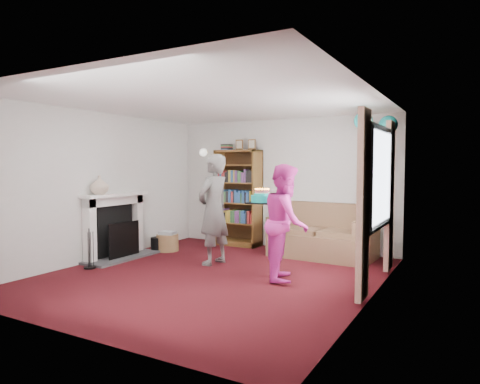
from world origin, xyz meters
The scene contains 16 objects.
ground centered at (0.00, 0.00, 0.00)m, with size 5.00×5.00×0.00m, color black.
wall_back centered at (0.00, 2.51, 1.25)m, with size 4.50×0.02×2.50m, color silver.
wall_left centered at (-2.26, 0.00, 1.25)m, with size 0.02×5.00×2.50m, color silver.
wall_right centered at (2.26, 0.00, 1.25)m, with size 0.02×5.00×2.50m, color silver.
ceiling centered at (0.00, 0.00, 2.50)m, with size 4.50×5.00×0.01m, color white.
fireplace centered at (-2.09, 0.19, 0.51)m, with size 0.55×1.80×1.12m.
window_bay centered at (2.21, 0.60, 1.20)m, with size 0.14×2.02×2.20m.
wall_sconce centered at (-1.75, 2.36, 1.88)m, with size 0.16×0.23×0.16m.
bookcase centered at (-0.85, 2.30, 0.94)m, with size 0.91×0.42×2.12m.
sofa centered at (0.99, 2.07, 0.35)m, with size 1.75×0.93×0.93m.
wicker_basket centered at (-1.73, 1.11, 0.17)m, with size 0.41×0.41×0.37m.
person_striped centered at (-0.38, 0.63, 0.89)m, with size 0.65×0.43×1.78m, color black.
person_magenta centered at (1.01, 0.34, 0.81)m, with size 0.79×0.61×1.62m, color #D52A99.
birthday_cake centered at (0.54, 0.52, 1.11)m, with size 0.40×0.40×0.22m.
balloons centered at (1.90, 1.65, 2.22)m, with size 0.61×0.66×1.75m.
mantel_vase centered at (-2.12, -0.15, 1.28)m, with size 0.30×0.30×0.31m, color beige.
Camera 1 is at (3.34, -5.17, 1.60)m, focal length 32.00 mm.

